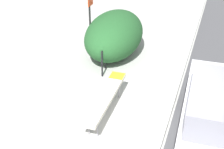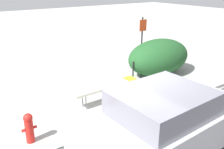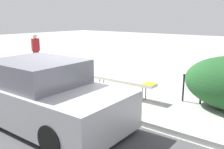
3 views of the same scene
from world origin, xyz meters
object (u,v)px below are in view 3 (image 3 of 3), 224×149
bike_rack (192,86)px  parked_car_near (42,95)px  bench (122,81)px  fire_hydrant (48,75)px  pedestrian (36,49)px

bike_rack → parked_car_near: parked_car_near is taller
bike_rack → bench: bearing=-158.4°
bench → bike_rack: size_ratio=2.82×
fire_hydrant → pedestrian: 4.30m
bench → bike_rack: (1.95, 0.77, -0.00)m
fire_hydrant → parked_car_near: (2.45, -2.01, 0.26)m
bike_rack → pedestrian: pedestrian is taller
pedestrian → parked_car_near: (6.17, -4.13, -0.19)m
bench → fire_hydrant: bearing=-165.7°
fire_hydrant → pedestrian: (-3.72, 2.12, 0.45)m
pedestrian → fire_hydrant: bearing=72.3°
bench → pedestrian: 6.59m
parked_car_near → bike_rack: bearing=56.0°
parked_car_near → pedestrian: bearing=144.4°
bench → fire_hydrant: 2.83m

